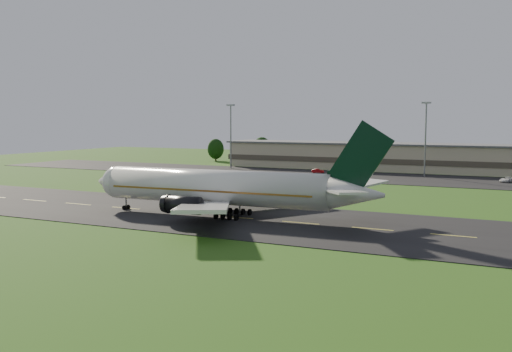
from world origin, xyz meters
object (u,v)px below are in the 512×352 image
at_px(light_mast_west, 231,129).
at_px(light_mast_centre, 426,130).
at_px(service_vehicle_b, 318,171).
at_px(airliner, 221,188).
at_px(terminal, 439,159).
at_px(service_vehicle_a, 332,172).
at_px(service_vehicle_c, 507,179).

relative_size(light_mast_west, light_mast_centre, 1.00).
height_order(light_mast_west, service_vehicle_b, light_mast_west).
bearing_deg(light_mast_centre, airliner, -103.22).
relative_size(terminal, service_vehicle_a, 37.28).
distance_m(light_mast_centre, service_vehicle_b, 32.12).
relative_size(airliner, light_mast_west, 2.52).
xyz_separation_m(light_mast_west, light_mast_centre, (60.00, 0.00, 0.00)).
distance_m(light_mast_west, service_vehicle_c, 81.99).
distance_m(airliner, light_mast_centre, 82.52).
bearing_deg(service_vehicle_c, light_mast_centre, -174.25).
distance_m(airliner, service_vehicle_c, 84.45).
relative_size(light_mast_centre, service_vehicle_a, 5.23).
height_order(light_mast_west, light_mast_centre, same).
xyz_separation_m(terminal, service_vehicle_c, (19.52, -21.71, -3.23)).
height_order(service_vehicle_b, service_vehicle_c, service_vehicle_c).
bearing_deg(service_vehicle_b, service_vehicle_a, -126.13).
distance_m(terminal, light_mast_west, 64.10).
distance_m(terminal, light_mast_centre, 18.45).
bearing_deg(service_vehicle_c, airliner, -97.54).
bearing_deg(light_mast_centre, service_vehicle_c, -14.79).
height_order(light_mast_centre, service_vehicle_a, light_mast_centre).
distance_m(light_mast_centre, service_vehicle_a, 27.76).
bearing_deg(service_vehicle_c, service_vehicle_a, -159.88).
height_order(airliner, light_mast_centre, light_mast_centre).
bearing_deg(service_vehicle_b, light_mast_west, 69.61).
distance_m(light_mast_west, light_mast_centre, 60.00).
height_order(light_mast_west, service_vehicle_a, light_mast_west).
height_order(terminal, service_vehicle_a, terminal).
relative_size(terminal, service_vehicle_c, 30.50).
height_order(service_vehicle_a, service_vehicle_c, service_vehicle_a).
height_order(airliner, service_vehicle_c, airliner).
bearing_deg(light_mast_west, light_mast_centre, 0.00).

